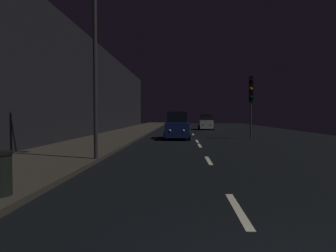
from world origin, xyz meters
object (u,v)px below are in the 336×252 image
streetlamp_overhead (105,18)px  car_approaching_headlights (177,126)px  traffic_light_far_right (251,94)px  car_distant_taillights (206,123)px

streetlamp_overhead → car_approaching_headlights: streetlamp_overhead is taller
traffic_light_far_right → streetlamp_overhead: 14.39m
traffic_light_far_right → streetlamp_overhead: streetlamp_overhead is taller
car_distant_taillights → streetlamp_overhead: bearing=167.3°
streetlamp_overhead → car_approaching_headlights: bearing=77.5°
traffic_light_far_right → car_distant_taillights: traffic_light_far_right is taller
streetlamp_overhead → traffic_light_far_right: bearing=54.9°
traffic_light_far_right → streetlamp_overhead: size_ratio=0.56×
streetlamp_overhead → car_distant_taillights: streetlamp_overhead is taller
car_approaching_headlights → car_distant_taillights: car_approaching_headlights is taller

